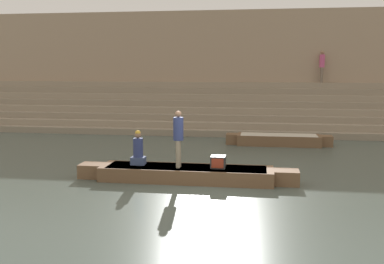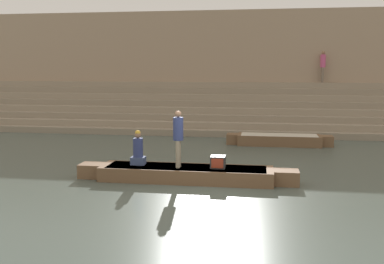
{
  "view_description": "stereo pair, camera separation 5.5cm",
  "coord_description": "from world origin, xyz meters",
  "px_view_note": "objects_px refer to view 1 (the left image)",
  "views": [
    {
      "loc": [
        1.44,
        -12.25,
        3.44
      ],
      "look_at": [
        -0.75,
        2.12,
        1.33
      ],
      "focal_mm": 42.0,
      "sensor_mm": 36.0,
      "label": 1
    },
    {
      "loc": [
        1.49,
        -12.24,
        3.44
      ],
      "look_at": [
        -0.75,
        2.12,
        1.33
      ],
      "focal_mm": 42.0,
      "sensor_mm": 36.0,
      "label": 2
    }
  ],
  "objects_px": {
    "tv_set": "(218,162)",
    "mooring_post": "(178,129)",
    "person_rowing": "(138,150)",
    "person_on_steps": "(322,64)",
    "moored_boat_shore": "(278,139)",
    "person_standing": "(178,135)",
    "rowboat_main": "(186,173)"
  },
  "relations": [
    {
      "from": "person_rowing",
      "to": "mooring_post",
      "type": "bearing_deg",
      "value": 91.49
    },
    {
      "from": "moored_boat_shore",
      "to": "mooring_post",
      "type": "height_order",
      "value": "mooring_post"
    },
    {
      "from": "person_rowing",
      "to": "moored_boat_shore",
      "type": "height_order",
      "value": "person_rowing"
    },
    {
      "from": "person_rowing",
      "to": "moored_boat_shore",
      "type": "relative_size",
      "value": 0.23
    },
    {
      "from": "person_rowing",
      "to": "mooring_post",
      "type": "xyz_separation_m",
      "value": [
        -0.1,
        7.44,
        -0.36
      ]
    },
    {
      "from": "tv_set",
      "to": "person_rowing",
      "type": "bearing_deg",
      "value": 176.52
    },
    {
      "from": "person_standing",
      "to": "moored_boat_shore",
      "type": "xyz_separation_m",
      "value": [
        3.25,
        6.99,
        -1.19
      ]
    },
    {
      "from": "person_standing",
      "to": "person_on_steps",
      "type": "bearing_deg",
      "value": 81.95
    },
    {
      "from": "person_standing",
      "to": "person_rowing",
      "type": "xyz_separation_m",
      "value": [
        -1.3,
        0.19,
        -0.56
      ]
    },
    {
      "from": "mooring_post",
      "to": "person_on_steps",
      "type": "bearing_deg",
      "value": 37.86
    },
    {
      "from": "person_rowing",
      "to": "tv_set",
      "type": "height_order",
      "value": "person_rowing"
    },
    {
      "from": "tv_set",
      "to": "person_on_steps",
      "type": "height_order",
      "value": "person_on_steps"
    },
    {
      "from": "tv_set",
      "to": "moored_boat_shore",
      "type": "xyz_separation_m",
      "value": [
        2.05,
        6.9,
        -0.37
      ]
    },
    {
      "from": "tv_set",
      "to": "mooring_post",
      "type": "xyz_separation_m",
      "value": [
        -2.6,
        7.54,
        -0.1
      ]
    },
    {
      "from": "person_on_steps",
      "to": "person_rowing",
      "type": "bearing_deg",
      "value": 137.66
    },
    {
      "from": "rowboat_main",
      "to": "person_standing",
      "type": "bearing_deg",
      "value": -156.01
    },
    {
      "from": "tv_set",
      "to": "mooring_post",
      "type": "height_order",
      "value": "mooring_post"
    },
    {
      "from": "rowboat_main",
      "to": "moored_boat_shore",
      "type": "distance_m",
      "value": 7.54
    },
    {
      "from": "moored_boat_shore",
      "to": "tv_set",
      "type": "bearing_deg",
      "value": -101.97
    },
    {
      "from": "tv_set",
      "to": "person_on_steps",
      "type": "xyz_separation_m",
      "value": [
        4.61,
        13.15,
        2.99
      ]
    },
    {
      "from": "moored_boat_shore",
      "to": "mooring_post",
      "type": "relative_size",
      "value": 4.49
    },
    {
      "from": "rowboat_main",
      "to": "mooring_post",
      "type": "bearing_deg",
      "value": 104.79
    },
    {
      "from": "rowboat_main",
      "to": "moored_boat_shore",
      "type": "bearing_deg",
      "value": 68.93
    },
    {
      "from": "tv_set",
      "to": "person_on_steps",
      "type": "distance_m",
      "value": 14.25
    },
    {
      "from": "person_standing",
      "to": "tv_set",
      "type": "height_order",
      "value": "person_standing"
    },
    {
      "from": "person_rowing",
      "to": "moored_boat_shore",
      "type": "bearing_deg",
      "value": 56.89
    },
    {
      "from": "rowboat_main",
      "to": "mooring_post",
      "type": "distance_m",
      "value": 7.72
    },
    {
      "from": "moored_boat_shore",
      "to": "person_on_steps",
      "type": "distance_m",
      "value": 7.54
    },
    {
      "from": "person_standing",
      "to": "person_on_steps",
      "type": "relative_size",
      "value": 0.97
    },
    {
      "from": "rowboat_main",
      "to": "moored_boat_shore",
      "type": "height_order",
      "value": "moored_boat_shore"
    },
    {
      "from": "person_rowing",
      "to": "person_on_steps",
      "type": "distance_m",
      "value": 15.11
    },
    {
      "from": "person_standing",
      "to": "person_rowing",
      "type": "height_order",
      "value": "person_standing"
    }
  ]
}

